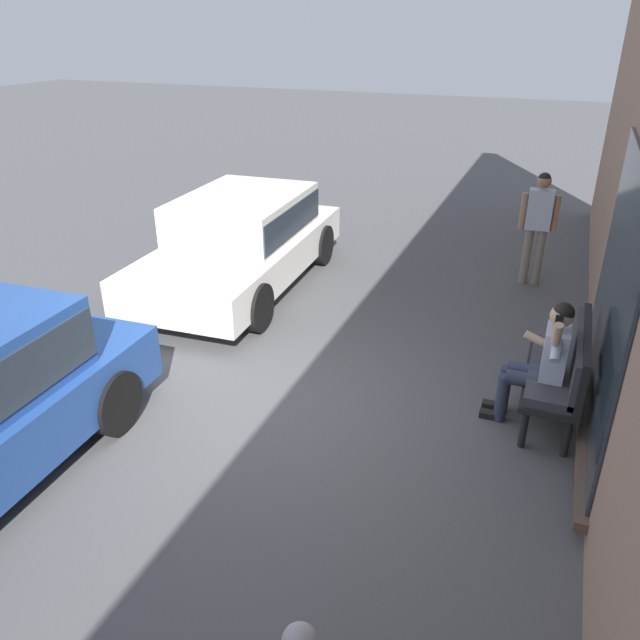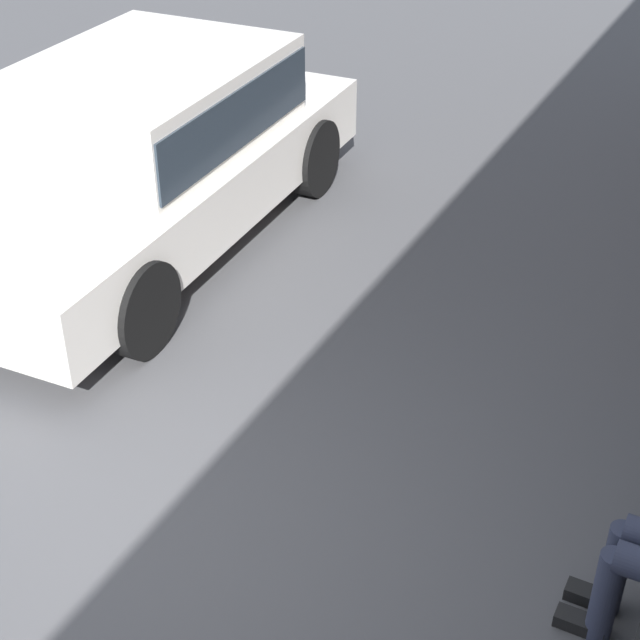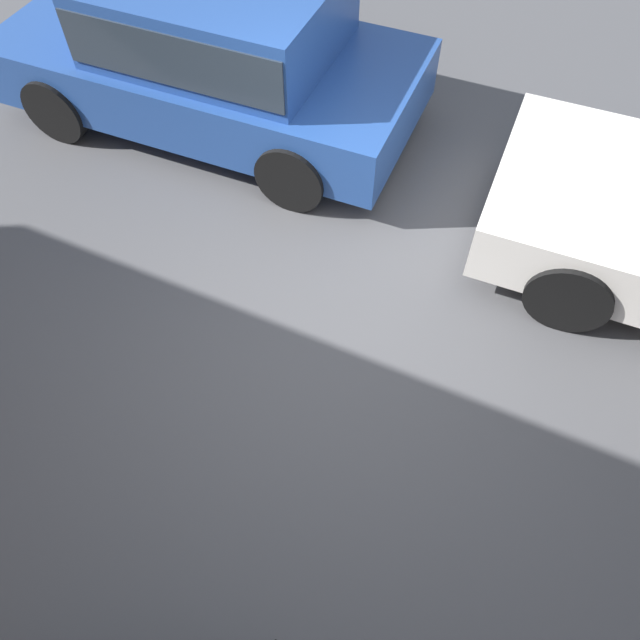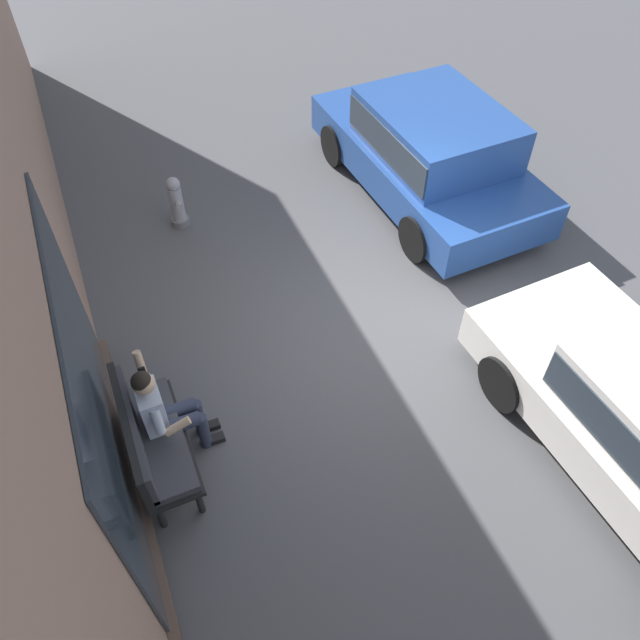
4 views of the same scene
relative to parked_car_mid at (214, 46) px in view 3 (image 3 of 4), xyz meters
name	(u,v)px [view 3 (image 3 of 4)]	position (x,y,z in m)	size (l,w,h in m)	color
ground_plane	(337,335)	(-2.22, 2.03, -0.81)	(60.00, 60.00, 0.00)	#4C4C4F
parked_car_mid	(214,46)	(0.00, 0.00, 0.00)	(4.18, 2.12, 1.49)	#23478E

